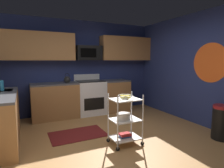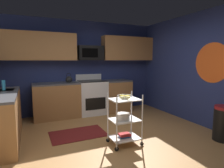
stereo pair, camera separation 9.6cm
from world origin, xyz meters
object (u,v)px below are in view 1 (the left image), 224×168
(rolling_cart, at_px, (125,120))
(fruit_bowl, at_px, (125,96))
(oven_range, at_px, (90,97))
(kettle, at_px, (67,80))
(mixing_bowl_large, at_px, (124,116))
(book_stack, at_px, (125,135))
(dish_soap_bottle, at_px, (2,86))
(microwave, at_px, (88,53))
(trash_can, at_px, (222,122))

(rolling_cart, relative_size, fruit_bowl, 3.36)
(oven_range, xyz_separation_m, kettle, (-0.63, -0.00, 0.52))
(mixing_bowl_large, distance_m, book_stack, 0.36)
(oven_range, height_order, rolling_cart, oven_range)
(kettle, bearing_deg, dish_soap_bottle, -150.64)
(dish_soap_bottle, bearing_deg, oven_range, 21.41)
(microwave, bearing_deg, fruit_bowl, -91.71)
(rolling_cart, xyz_separation_m, trash_can, (1.77, -0.60, -0.12))
(mixing_bowl_large, bearing_deg, rolling_cart, -0.00)
(fruit_bowl, xyz_separation_m, kettle, (-0.56, 2.12, 0.12))
(trash_can, bearing_deg, mixing_bowl_large, 161.46)
(mixing_bowl_large, distance_m, trash_can, 1.91)
(fruit_bowl, relative_size, mixing_bowl_large, 1.08)
(oven_range, xyz_separation_m, book_stack, (-0.07, -2.12, -0.32))
(mixing_bowl_large, height_order, dish_soap_bottle, dish_soap_bottle)
(trash_can, bearing_deg, microwave, 121.04)
(fruit_bowl, distance_m, dish_soap_bottle, 2.39)
(mixing_bowl_large, bearing_deg, oven_range, 87.33)
(fruit_bowl, bearing_deg, dish_soap_bottle, 146.52)
(fruit_bowl, bearing_deg, book_stack, -90.00)
(rolling_cart, distance_m, mixing_bowl_large, 0.07)
(rolling_cart, bearing_deg, book_stack, 172.87)
(book_stack, xyz_separation_m, trash_can, (1.77, -0.60, 0.17))
(book_stack, height_order, dish_soap_bottle, dish_soap_bottle)
(dish_soap_bottle, bearing_deg, mixing_bowl_large, -33.91)
(oven_range, height_order, book_stack, oven_range)
(mixing_bowl_large, bearing_deg, dish_soap_bottle, 146.09)
(rolling_cart, distance_m, fruit_bowl, 0.42)
(book_stack, relative_size, dish_soap_bottle, 1.04)
(mixing_bowl_large, relative_size, book_stack, 1.21)
(mixing_bowl_large, bearing_deg, microwave, 87.46)
(rolling_cart, xyz_separation_m, dish_soap_bottle, (-1.99, 1.31, 0.57))
(rolling_cart, bearing_deg, kettle, 104.90)
(microwave, distance_m, mixing_bowl_large, 2.52)
(oven_range, xyz_separation_m, microwave, (-0.00, 0.10, 1.22))
(fruit_bowl, relative_size, book_stack, 1.30)
(kettle, distance_m, trash_can, 3.64)
(rolling_cart, relative_size, mixing_bowl_large, 3.63)
(microwave, xyz_separation_m, trash_can, (1.70, -2.83, -1.37))
(fruit_bowl, xyz_separation_m, mixing_bowl_large, (-0.03, -0.00, -0.36))
(fruit_bowl, relative_size, kettle, 1.03)
(oven_range, bearing_deg, microwave, 90.26)
(mixing_bowl_large, height_order, trash_can, trash_can)
(oven_range, distance_m, book_stack, 2.14)
(rolling_cart, distance_m, trash_can, 1.87)
(microwave, height_order, kettle, microwave)
(rolling_cart, height_order, fruit_bowl, rolling_cart)
(microwave, bearing_deg, rolling_cart, -91.71)
(microwave, relative_size, dish_soap_bottle, 3.50)
(rolling_cart, bearing_deg, mixing_bowl_large, 180.00)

